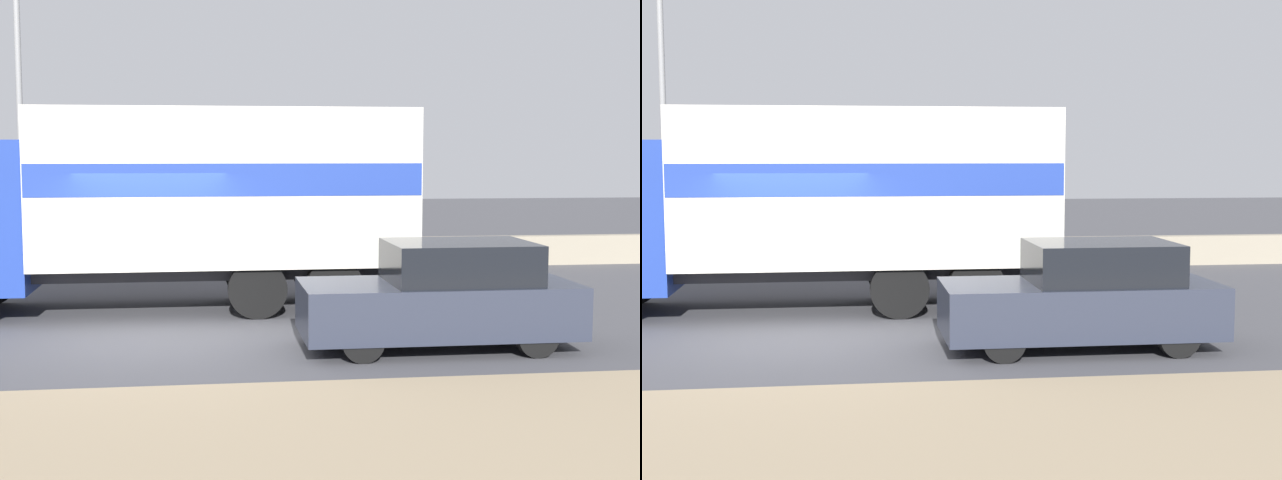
# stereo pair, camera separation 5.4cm
# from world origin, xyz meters

# --- Properties ---
(ground_plane) EXTENTS (80.00, 80.00, 0.00)m
(ground_plane) POSITION_xyz_m (0.00, 0.00, 0.00)
(ground_plane) COLOR #47474C
(stone_wall_backdrop) EXTENTS (60.00, 0.35, 0.74)m
(stone_wall_backdrop) POSITION_xyz_m (0.00, 7.94, 0.37)
(stone_wall_backdrop) COLOR gray
(stone_wall_backdrop) RESTS_ON ground_plane
(street_lamp) EXTENTS (0.56, 0.28, 7.06)m
(street_lamp) POSITION_xyz_m (-3.25, 7.55, 4.08)
(street_lamp) COLOR gray
(street_lamp) RESTS_ON ground_plane
(box_truck) EXTENTS (8.75, 2.52, 3.61)m
(box_truck) POSITION_xyz_m (0.47, 2.50, 2.08)
(box_truck) COLOR navy
(box_truck) RESTS_ON ground_plane
(car_hatchback) EXTENTS (3.97, 1.73, 1.55)m
(car_hatchback) POSITION_xyz_m (4.31, -1.22, 0.76)
(car_hatchback) COLOR #282D3D
(car_hatchback) RESTS_ON ground_plane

